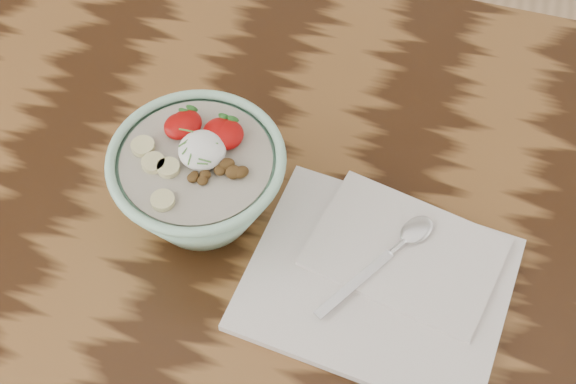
% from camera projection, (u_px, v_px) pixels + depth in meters
% --- Properties ---
extents(table, '(1.60, 0.90, 0.75)m').
position_uv_depth(table, '(371.00, 298.00, 0.97)').
color(table, black).
rests_on(table, ground).
extents(breakfast_bowl, '(0.19, 0.19, 0.13)m').
position_uv_depth(breakfast_bowl, '(200.00, 180.00, 0.88)').
color(breakfast_bowl, '#9ED5B6').
rests_on(breakfast_bowl, table).
extents(napkin, '(0.30, 0.26, 0.02)m').
position_uv_depth(napkin, '(383.00, 277.00, 0.88)').
color(napkin, silver).
rests_on(napkin, table).
extents(spoon, '(0.11, 0.16, 0.01)m').
position_uv_depth(spoon, '(402.00, 243.00, 0.89)').
color(spoon, silver).
rests_on(spoon, napkin).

